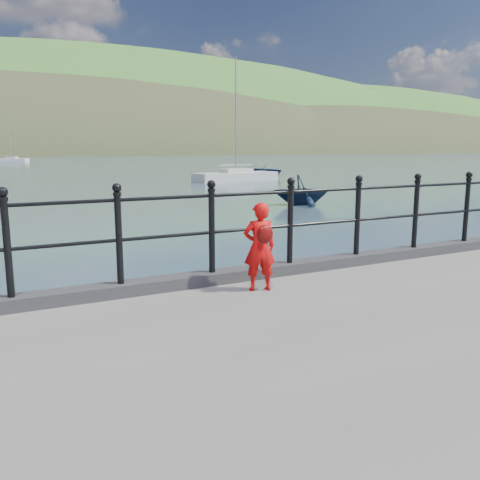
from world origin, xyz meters
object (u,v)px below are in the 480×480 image
sailboat_near (236,177)px  launch_blue (260,171)px  child (260,246)px  sailboat_deep (12,160)px  launch_navy (302,190)px  railing (253,218)px

sailboat_near → launch_blue: bearing=32.8°
launch_blue → sailboat_near: 6.39m
launch_blue → sailboat_near: sailboat_near is taller
child → sailboat_deep: sailboat_deep is taller
sailboat_deep → launch_blue: bearing=-43.1°
child → launch_navy: child is taller
launch_blue → launch_navy: launch_navy is taller
railing → sailboat_deep: 96.37m
railing → sailboat_near: size_ratio=1.82×
railing → launch_blue: bearing=60.0°
sailboat_near → launch_navy: bearing=-116.1°
railing → sailboat_deep: sailboat_deep is taller
sailboat_near → sailboat_deep: (-12.70, 64.89, 0.00)m
railing → launch_blue: 41.24m
child → launch_navy: 18.47m
launch_navy → sailboat_deep: (-7.48, 81.97, -0.38)m
sailboat_deep → sailboat_near: bearing=-48.1°
launch_navy → sailboat_near: bearing=0.2°
launch_navy → sailboat_deep: bearing=22.4°
sailboat_near → sailboat_deep: bearing=91.9°
sailboat_near → sailboat_deep: size_ratio=1.14×
railing → launch_navy: bearing=53.4°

